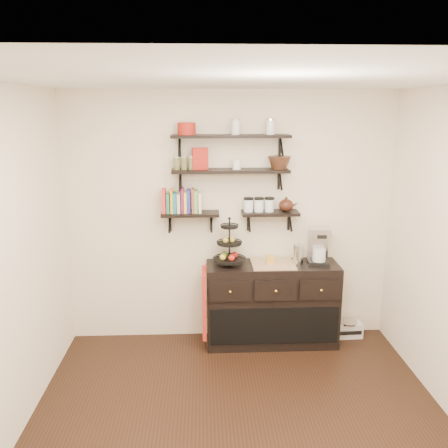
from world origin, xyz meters
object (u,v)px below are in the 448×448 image
at_px(radio, 347,329).
at_px(sideboard, 272,304).
at_px(coffee_maker, 318,246).
at_px(fruit_stand, 230,249).

bearing_deg(radio, sideboard, -176.75).
relative_size(sideboard, coffee_maker, 3.53).
bearing_deg(sideboard, fruit_stand, 179.56).
bearing_deg(coffee_maker, fruit_stand, -170.72).
xyz_separation_m(sideboard, fruit_stand, (-0.46, 0.00, 0.62)).
distance_m(coffee_maker, radio, 1.07).
bearing_deg(fruit_stand, radio, 3.51).
height_order(fruit_stand, radio, fruit_stand).
bearing_deg(fruit_stand, coffee_maker, 1.42).
bearing_deg(coffee_maker, radio, 16.32).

